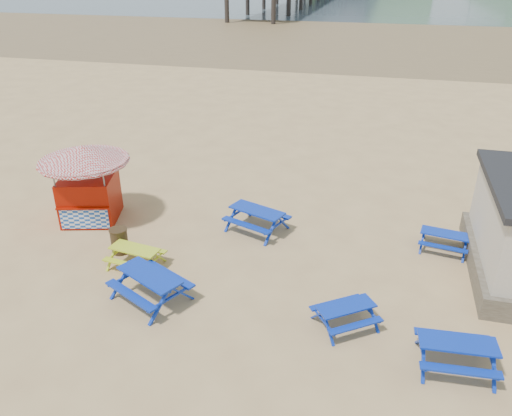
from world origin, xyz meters
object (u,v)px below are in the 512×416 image
(ice_cream_kiosk, at_px, (86,174))
(picnic_table_yellow, at_px, (136,257))
(picnic_table_blue_a, at_px, (257,220))
(litter_bin, at_px, (119,240))

(ice_cream_kiosk, bearing_deg, picnic_table_yellow, -56.16)
(picnic_table_blue_a, relative_size, ice_cream_kiosk, 0.60)
(ice_cream_kiosk, distance_m, litter_bin, 3.30)
(ice_cream_kiosk, bearing_deg, picnic_table_blue_a, -10.06)
(ice_cream_kiosk, bearing_deg, litter_bin, -57.77)
(picnic_table_blue_a, bearing_deg, picnic_table_yellow, -113.52)
(picnic_table_blue_a, distance_m, picnic_table_yellow, 4.61)
(picnic_table_yellow, bearing_deg, ice_cream_kiosk, 148.22)
(picnic_table_blue_a, bearing_deg, litter_bin, -126.68)
(picnic_table_blue_a, xyz_separation_m, picnic_table_yellow, (-3.19, -3.33, -0.08))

